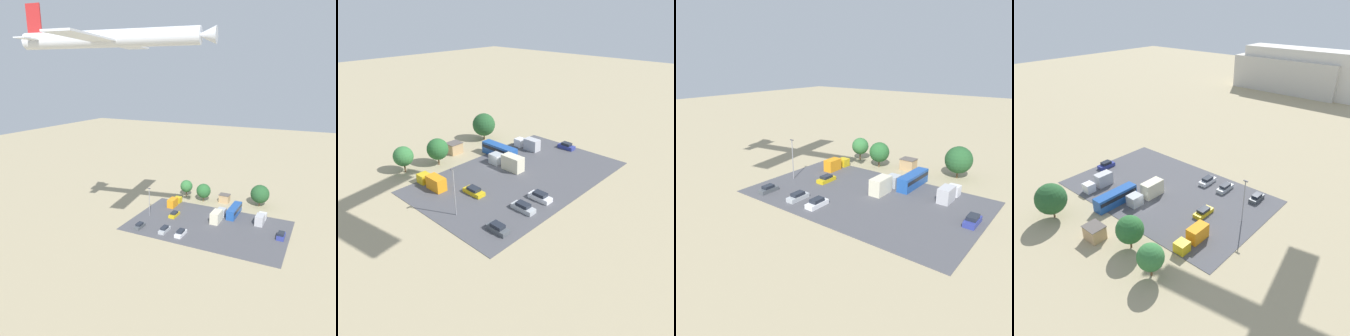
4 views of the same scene
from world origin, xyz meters
TOP-DOWN VIEW (x-y plane):
  - ground_plane at (0.00, 0.00)m, footprint 400.00×400.00m
  - parking_lot_surface at (0.00, 7.52)m, footprint 46.26×28.80m
  - shed_building at (1.39, -13.51)m, footprint 3.69×3.19m
  - bus at (-4.95, -3.46)m, footprint 2.53×10.07m
  - parked_car_0 at (11.99, 5.83)m, footprint 1.97×4.71m
  - parked_car_1 at (-20.81, 6.01)m, footprint 1.98×4.43m
  - parked_car_2 at (4.69, 16.93)m, footprint 1.92×4.74m
  - parked_car_3 at (17.56, 18.00)m, footprint 1.73×4.19m
  - parked_car_4 at (9.80, 16.97)m, footprint 1.79×4.75m
  - parked_truck_0 at (-13.73, -1.27)m, footprint 2.36×7.31m
  - parked_truck_1 at (15.99, -2.42)m, footprint 2.32×7.65m
  - parked_truck_2 at (-1.44, 2.71)m, footprint 2.58×9.25m
  - tree_near_shed at (16.01, -13.12)m, footprint 4.54×4.54m
  - tree_apron_mid at (8.36, -10.75)m, footprint 5.10×5.10m
  - tree_apron_far at (-10.57, -14.97)m, footprint 6.32×6.32m
  - light_pole_lot_centre at (19.23, 9.12)m, footprint 0.90×0.28m
  - airplane at (10.72, 37.49)m, footprint 40.30×34.13m

SIDE VIEW (x-z plane):
  - ground_plane at x=0.00m, z-range 0.00..0.00m
  - parking_lot_surface at x=0.00m, z-range 0.00..0.08m
  - parked_car_0 at x=11.99m, z-range -0.04..1.40m
  - parked_car_3 at x=17.56m, z-range -0.04..1.42m
  - parked_car_4 at x=9.80m, z-range -0.05..1.47m
  - parked_car_2 at x=4.69m, z-range -0.05..1.53m
  - parked_car_1 at x=-20.81m, z-range -0.06..1.59m
  - parked_truck_1 at x=15.99m, z-range -0.04..2.79m
  - shed_building at x=1.39m, z-range 0.01..2.87m
  - parked_truck_0 at x=-13.73m, z-range -0.05..2.97m
  - parked_truck_2 at x=-1.44m, z-range -0.07..3.42m
  - bus at x=-4.95m, z-range 0.20..3.24m
  - tree_near_shed at x=16.01m, z-range 0.80..6.96m
  - tree_apron_mid at x=8.36m, z-range 0.71..7.25m
  - tree_apron_far at x=-10.57m, z-range 0.65..8.28m
  - light_pole_lot_centre at x=19.23m, z-range 0.52..9.86m
  - airplane at x=10.72m, z-range 45.73..54.70m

